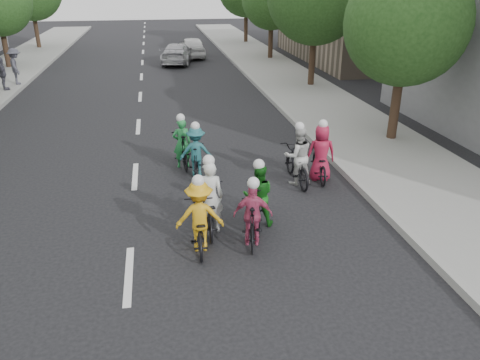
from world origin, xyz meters
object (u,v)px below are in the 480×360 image
object	(u,v)px
cyclist_1	(258,199)
follow_car_lead	(178,53)
cyclist_4	(320,159)
cyclist_7	(196,155)
cyclist_0	(210,206)
cyclist_2	(200,222)
follow_car_trail	(192,47)
cyclist_6	(297,161)
cyclist_3	(252,219)
cyclist_5	(182,147)
spectator_1	(3,74)
spectator_0	(16,66)

from	to	relation	value
cyclist_1	follow_car_lead	distance (m)	22.61
cyclist_4	cyclist_7	size ratio (longest dim) A/B	1.10
cyclist_4	cyclist_7	xyz separation A→B (m)	(-3.41, 0.91, 0.01)
cyclist_0	cyclist_1	bearing A→B (deg)	-169.43
cyclist_4	cyclist_2	bearing A→B (deg)	47.49
cyclist_2	cyclist_4	distance (m)	4.84
cyclist_2	follow_car_trail	xyz separation A→B (m)	(2.06, 25.91, 0.09)
cyclist_6	cyclist_2	bearing A→B (deg)	43.47
cyclist_3	cyclist_5	distance (m)	4.94
cyclist_2	cyclist_5	xyz separation A→B (m)	(-0.05, 4.81, -0.03)
cyclist_4	follow_car_trail	xyz separation A→B (m)	(-1.66, 22.81, 0.10)
follow_car_trail	cyclist_2	bearing A→B (deg)	85.35
follow_car_trail	follow_car_lead	bearing A→B (deg)	64.35
cyclist_6	cyclist_3	bearing A→B (deg)	56.48
cyclist_0	spectator_1	bearing A→B (deg)	-56.21
cyclist_5	follow_car_lead	xyz separation A→B (m)	(0.94, 18.65, 0.06)
spectator_0	cyclist_1	bearing A→B (deg)	-168.86
cyclist_3	cyclist_6	distance (m)	3.51
cyclist_0	follow_car_lead	distance (m)	22.71
cyclist_4	cyclist_7	distance (m)	3.53
follow_car_trail	cyclist_1	bearing A→B (deg)	88.46
cyclist_1	cyclist_3	world-z (taller)	cyclist_1
cyclist_4	cyclist_6	distance (m)	0.72
spectator_0	spectator_1	size ratio (longest dim) A/B	1.15
cyclist_1	cyclist_4	world-z (taller)	cyclist_4
spectator_1	cyclist_6	bearing A→B (deg)	-162.62
cyclist_5	cyclist_7	bearing A→B (deg)	108.62
cyclist_3	cyclist_6	xyz separation A→B (m)	(1.88, 2.96, 0.06)
spectator_0	cyclist_5	bearing A→B (deg)	-166.54
cyclist_2	spectator_1	distance (m)	18.15
cyclist_4	follow_car_trail	size ratio (longest dim) A/B	0.43
cyclist_5	cyclist_7	world-z (taller)	cyclist_5
cyclist_0	cyclist_4	xyz separation A→B (m)	(3.42, 2.36, 0.02)
cyclist_4	cyclist_5	size ratio (longest dim) A/B	1.01
cyclist_7	cyclist_1	bearing A→B (deg)	118.29
cyclist_7	cyclist_3	bearing A→B (deg)	110.32
cyclist_3	cyclist_1	bearing A→B (deg)	-98.76
cyclist_1	follow_car_lead	xyz separation A→B (m)	(-0.55, 22.60, 0.04)
cyclist_4	cyclist_6	bearing A→B (deg)	18.34
cyclist_3	follow_car_lead	world-z (taller)	cyclist_3
cyclist_6	cyclist_4	bearing A→B (deg)	-170.44
cyclist_3	follow_car_trail	world-z (taller)	cyclist_3
cyclist_1	spectator_1	world-z (taller)	spectator_1
cyclist_3	spectator_0	bearing A→B (deg)	-52.22
spectator_0	cyclist_2	bearing A→B (deg)	-173.83
cyclist_7	follow_car_trail	distance (m)	21.97
cyclist_3	spectator_0	world-z (taller)	spectator_0
cyclist_1	cyclist_6	world-z (taller)	cyclist_6
cyclist_0	cyclist_5	xyz separation A→B (m)	(-0.35, 4.06, -0.00)
cyclist_4	spectator_1	bearing A→B (deg)	-40.43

